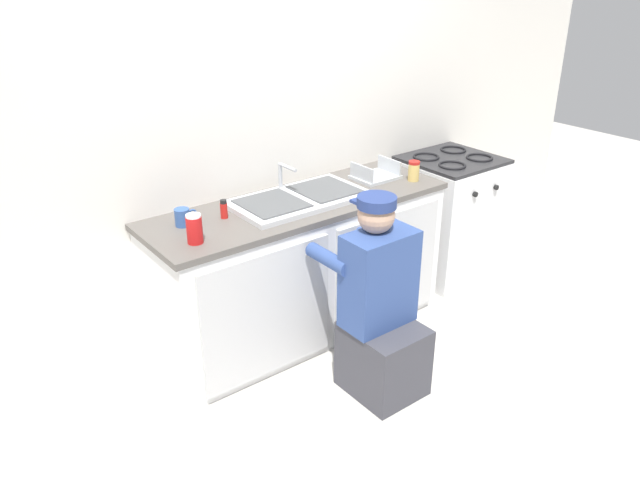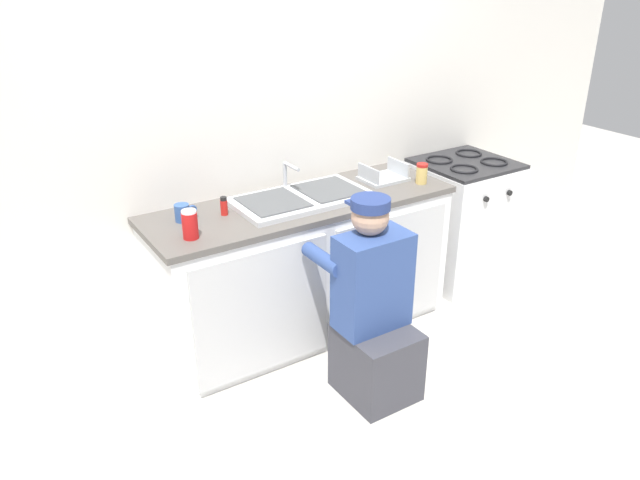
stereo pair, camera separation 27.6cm
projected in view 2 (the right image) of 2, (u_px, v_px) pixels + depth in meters
name	position (u px, v px, depth m)	size (l,w,h in m)	color
ground_plane	(329.00, 350.00, 3.78)	(12.00, 12.00, 0.00)	beige
back_wall	(271.00, 125.00, 3.75)	(6.00, 0.10, 2.50)	silver
counter_cabinet	(303.00, 270.00, 3.83)	(1.83, 0.62, 0.84)	white
countertop	(302.00, 204.00, 3.65)	(1.87, 0.62, 0.04)	#5B5651
sink_double_basin	(301.00, 198.00, 3.64)	(0.80, 0.44, 0.19)	silver
stove_range	(460.00, 220.00, 4.47)	(0.63, 0.62, 0.90)	white
plumber_person	(373.00, 317.00, 3.26)	(0.42, 0.61, 1.10)	#3F3F47
spice_bottle_red	(224.00, 206.00, 3.43)	(0.04, 0.04, 0.10)	red
dish_rack_tray	(383.00, 176.00, 3.96)	(0.28, 0.22, 0.11)	#B2B7BC
coffee_mug	(183.00, 213.00, 3.35)	(0.13, 0.08, 0.09)	#335699
soda_cup_red	(190.00, 225.00, 3.14)	(0.08, 0.08, 0.15)	red
condiment_jar	(422.00, 174.00, 3.89)	(0.07, 0.07, 0.13)	#DBB760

